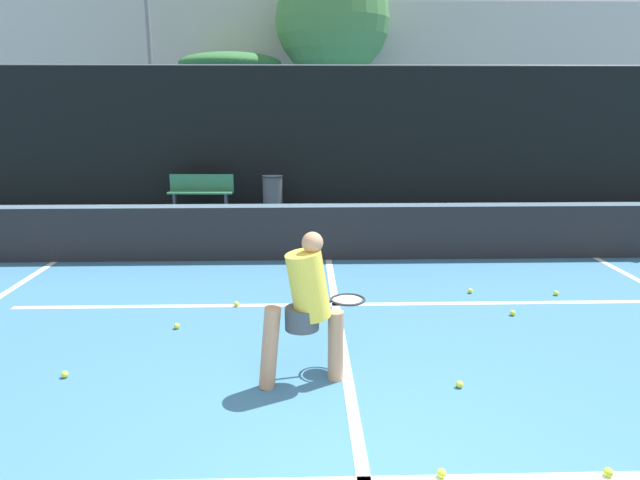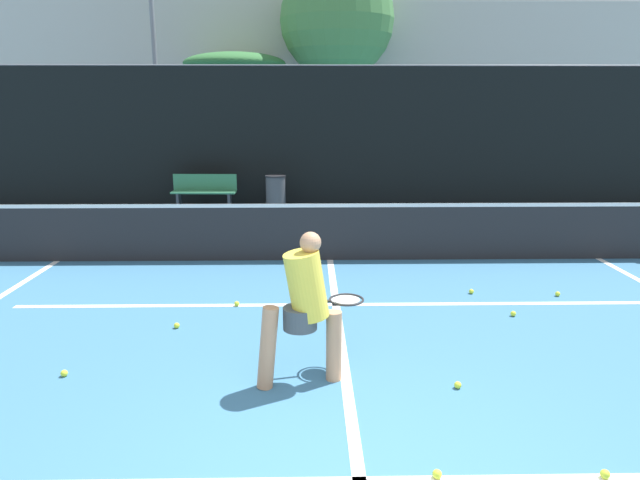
{
  "view_description": "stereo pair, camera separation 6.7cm",
  "coord_description": "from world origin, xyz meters",
  "px_view_note": "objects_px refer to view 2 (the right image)",
  "views": [
    {
      "loc": [
        -0.4,
        -3.02,
        2.53
      ],
      "look_at": [
        -0.21,
        3.58,
        0.95
      ],
      "focal_mm": 32.0,
      "sensor_mm": 36.0,
      "label": 1
    },
    {
      "loc": [
        -0.34,
        -3.02,
        2.53
      ],
      "look_at": [
        -0.21,
        3.58,
        0.95
      ],
      "focal_mm": 32.0,
      "sensor_mm": 36.0,
      "label": 2
    }
  ],
  "objects_px": {
    "courtside_bench": "(204,191)",
    "trash_bin": "(276,193)",
    "parked_car": "(235,169)",
    "player_practicing": "(305,304)"
  },
  "relations": [
    {
      "from": "courtside_bench",
      "to": "parked_car",
      "type": "distance_m",
      "value": 3.25
    },
    {
      "from": "player_practicing",
      "to": "trash_bin",
      "type": "xyz_separation_m",
      "value": [
        -0.78,
        8.89,
        -0.35
      ]
    },
    {
      "from": "courtside_bench",
      "to": "player_practicing",
      "type": "bearing_deg",
      "value": -71.84
    },
    {
      "from": "player_practicing",
      "to": "parked_car",
      "type": "height_order",
      "value": "parked_car"
    },
    {
      "from": "player_practicing",
      "to": "parked_car",
      "type": "distance_m",
      "value": 12.37
    },
    {
      "from": "parked_car",
      "to": "courtside_bench",
      "type": "bearing_deg",
      "value": -96.21
    },
    {
      "from": "courtside_bench",
      "to": "parked_car",
      "type": "relative_size",
      "value": 0.36
    },
    {
      "from": "player_practicing",
      "to": "trash_bin",
      "type": "distance_m",
      "value": 8.93
    },
    {
      "from": "player_practicing",
      "to": "courtside_bench",
      "type": "distance_m",
      "value": 9.3
    },
    {
      "from": "courtside_bench",
      "to": "trash_bin",
      "type": "height_order",
      "value": "courtside_bench"
    }
  ]
}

